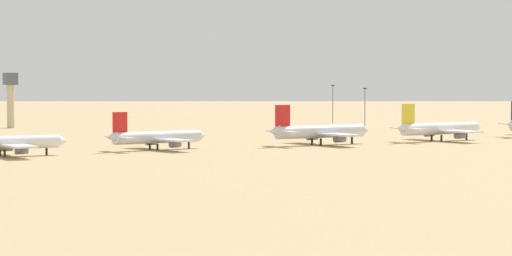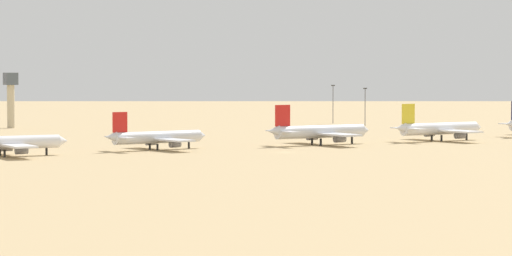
% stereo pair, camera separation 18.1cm
% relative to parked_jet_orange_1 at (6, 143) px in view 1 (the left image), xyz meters
% --- Properties ---
extents(ground, '(4000.00, 4000.00, 0.00)m').
position_rel_parked_jet_orange_1_xyz_m(ground, '(76.73, -24.27, -3.91)').
color(ground, tan).
extents(ridge_east, '(288.88, 230.08, 98.67)m').
position_rel_parked_jet_orange_1_xyz_m(ridge_east, '(634.15, 983.96, 45.43)').
color(ridge_east, slate).
rests_on(ridge_east, ground).
extents(parked_jet_orange_1, '(36.04, 30.20, 11.93)m').
position_rel_parked_jet_orange_1_xyz_m(parked_jet_orange_1, '(0.00, 0.00, 0.00)').
color(parked_jet_orange_1, white).
rests_on(parked_jet_orange_1, ground).
extents(parked_jet_red_2, '(35.80, 30.27, 11.82)m').
position_rel_parked_jet_orange_1_xyz_m(parked_jet_red_2, '(48.55, 4.40, -0.04)').
color(parked_jet_red_2, silver).
rests_on(parked_jet_red_2, ground).
extents(parked_jet_red_3, '(40.16, 33.63, 13.29)m').
position_rel_parked_jet_orange_1_xyz_m(parked_jet_red_3, '(105.01, 0.07, 0.45)').
color(parked_jet_red_3, silver).
rests_on(parked_jet_red_3, ground).
extents(parked_jet_yellow_4, '(39.58, 33.27, 13.08)m').
position_rel_parked_jet_orange_1_xyz_m(parked_jet_yellow_4, '(152.94, -2.33, 0.38)').
color(parked_jet_yellow_4, white).
rests_on(parked_jet_yellow_4, ground).
extents(control_tower, '(5.20, 5.20, 23.82)m').
position_rel_parked_jet_orange_1_xyz_m(control_tower, '(56.78, 166.85, 10.46)').
color(control_tower, '#C6B793').
rests_on(control_tower, ground).
extents(light_pole_west, '(1.80, 0.50, 18.17)m').
position_rel_parked_jet_orange_1_xyz_m(light_pole_west, '(202.99, 136.20, 6.42)').
color(light_pole_west, '#59595E').
rests_on(light_pole_west, ground).
extents(light_pole_mid, '(1.80, 0.50, 17.08)m').
position_rel_parked_jet_orange_1_xyz_m(light_pole_mid, '(200.38, 106.88, 5.86)').
color(light_pole_mid, '#59595E').
rests_on(light_pole_mid, ground).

